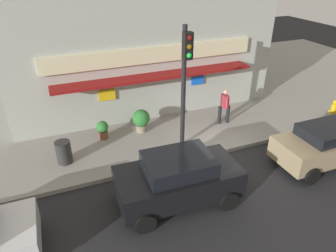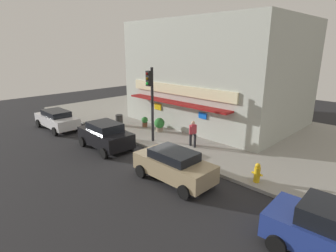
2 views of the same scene
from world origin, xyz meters
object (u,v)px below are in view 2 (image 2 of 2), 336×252
Objects in this scene: parked_car_black at (105,135)px; parked_car_white at (57,119)px; potted_plant_by_doorway at (145,121)px; potted_plant_by_window at (159,124)px; pedestrian at (193,133)px; fire_hydrant at (257,173)px; parked_car_tan at (174,165)px; traffic_light at (151,95)px; trash_can at (119,120)px.

parked_car_black reaches higher than parked_car_white.
parked_car_white reaches higher than potted_plant_by_doorway.
pedestrian is at bearing -10.32° from potted_plant_by_window.
parked_car_black is at bearing -165.88° from fire_hydrant.
parked_car_white is (-15.60, -2.65, 0.17)m from fire_hydrant.
fire_hydrant is at bearing 9.64° from parked_car_white.
fire_hydrant is 0.23× the size of parked_car_tan.
pedestrian is 5.55m from parked_car_black.
traffic_light is 1.09× the size of parked_car_white.
fire_hydrant is at bearing -16.49° from pedestrian.
traffic_light is 5.18× the size of fire_hydrant.
traffic_light is at bearing -57.01° from potted_plant_by_window.
parked_car_white is at bearing -158.15° from pedestrian.
fire_hydrant reaches higher than trash_can.
parked_car_black is 6.13m from parked_car_tan.
fire_hydrant is at bearing -13.92° from potted_plant_by_window.
pedestrian reaches higher than parked_car_white.
pedestrian is 4.51m from parked_car_tan.
traffic_light is 8.22m from fire_hydrant.
trash_can reaches higher than potted_plant_by_doorway.
trash_can is at bearing 159.68° from parked_car_tan.
fire_hydrant is 9.25m from potted_plant_by_window.
parked_car_tan is (-3.04, -2.44, 0.20)m from fire_hydrant.
traffic_light is 3.60m from pedestrian.
traffic_light reaches higher than potted_plant_by_window.
potted_plant_by_doorway is (-2.92, 1.88, -2.69)m from traffic_light.
parked_car_tan is (2.13, -3.97, -0.26)m from pedestrian.
traffic_light is 5.39m from trash_can.
potted_plant_by_doorway is 8.97m from parked_car_tan.
parked_car_white is at bearing -135.06° from potted_plant_by_doorway.
potted_plant_by_window is at bearing 166.08° from fire_hydrant.
parked_car_black is at bearing -92.48° from potted_plant_by_window.
fire_hydrant is at bearing -4.74° from trash_can.
potted_plant_by_doorway is 0.18× the size of parked_car_white.
potted_plant_by_window is (1.72, -0.02, 0.14)m from potted_plant_by_doorway.
fire_hydrant reaches higher than potted_plant_by_doorway.
parked_car_tan reaches higher than trash_can.
trash_can is at bearing -160.78° from potted_plant_by_window.
pedestrian is 3.88m from potted_plant_by_window.
pedestrian is 0.37× the size of parked_car_white.
parked_car_white is at bearing -143.66° from potted_plant_by_window.
fire_hydrant is 9.46m from parked_car_black.
parked_car_tan is at bearing -31.49° from potted_plant_by_doorway.
fire_hydrant is 1.16× the size of potted_plant_by_doorway.
parked_car_white reaches higher than fire_hydrant.
traffic_light reaches higher than fire_hydrant.
potted_plant_by_window is (-3.80, 0.69, -0.34)m from pedestrian.
pedestrian reaches higher than potted_plant_by_doorway.
fire_hydrant is at bearing -11.87° from potted_plant_by_doorway.
parked_car_white is at bearing -131.00° from trash_can.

